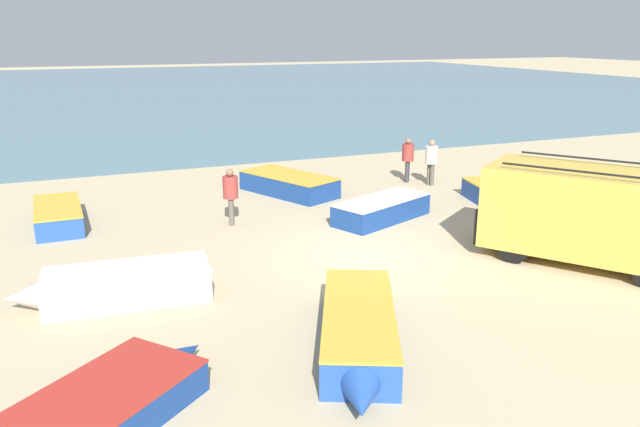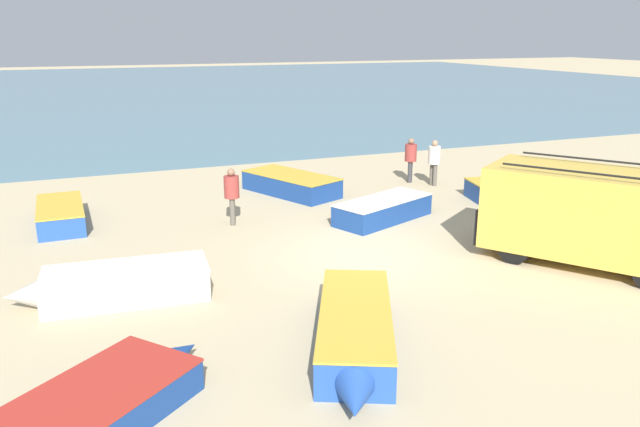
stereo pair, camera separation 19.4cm
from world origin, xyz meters
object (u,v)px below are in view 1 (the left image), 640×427
(fisherman_0, at_px, (231,192))
(fisherman_1, at_px, (431,158))
(fishing_rowboat_4, at_px, (98,411))
(fishing_rowboat_1, at_px, (286,183))
(fishing_rowboat_2, at_px, (120,285))
(fishing_rowboat_3, at_px, (58,214))
(fishing_rowboat_0, at_px, (385,208))
(fishing_rowboat_6, at_px, (526,189))
(fisherman_2, at_px, (408,156))
(fishing_rowboat_5, at_px, (359,332))
(parked_van, at_px, (590,212))

(fisherman_0, xyz_separation_m, fisherman_1, (7.96, 1.98, 0.01))
(fishing_rowboat_4, relative_size, fisherman_0, 2.24)
(fishing_rowboat_1, xyz_separation_m, fishing_rowboat_2, (-6.22, -7.24, 0.00))
(fishing_rowboat_3, bearing_deg, fishing_rowboat_0, -110.03)
(fishing_rowboat_4, bearing_deg, fishing_rowboat_6, -9.86)
(fisherman_0, height_order, fisherman_2, fisherman_0)
(fisherman_2, bearing_deg, fisherman_0, 58.64)
(fisherman_2, bearing_deg, fishing_rowboat_4, 82.78)
(fishing_rowboat_0, height_order, fishing_rowboat_6, fishing_rowboat_0)
(fishing_rowboat_1, relative_size, fishing_rowboat_6, 0.93)
(fishing_rowboat_2, xyz_separation_m, fisherman_2, (10.96, 7.08, 0.64))
(fishing_rowboat_5, xyz_separation_m, fishing_rowboat_6, (9.82, 7.27, -0.02))
(fishing_rowboat_2, bearing_deg, fishing_rowboat_4, 85.18)
(fisherman_2, bearing_deg, fisherman_1, 161.66)
(fisherman_1, bearing_deg, fishing_rowboat_1, 159.96)
(fishing_rowboat_3, bearing_deg, fisherman_2, -87.05)
(parked_van, height_order, fishing_rowboat_4, parked_van)
(fishing_rowboat_4, distance_m, fisherman_1, 16.23)
(fishing_rowboat_0, bearing_deg, fishing_rowboat_3, 138.03)
(fishing_rowboat_2, relative_size, fishing_rowboat_6, 0.88)
(fishing_rowboat_1, relative_size, fisherman_0, 2.62)
(fishing_rowboat_2, xyz_separation_m, fishing_rowboat_6, (13.48, 3.51, -0.03))
(fisherman_1, bearing_deg, fisherman_2, 113.53)
(parked_van, xyz_separation_m, fisherman_0, (-7.13, 6.26, -0.26))
(fishing_rowboat_0, distance_m, fishing_rowboat_1, 4.44)
(fishing_rowboat_5, bearing_deg, fishing_rowboat_2, -110.70)
(fishing_rowboat_2, xyz_separation_m, fisherman_0, (3.51, 4.32, 0.65))
(fishing_rowboat_5, bearing_deg, parked_van, 129.70)
(fisherman_1, bearing_deg, fishing_rowboat_5, -137.66)
(fishing_rowboat_0, relative_size, fishing_rowboat_1, 0.90)
(fishing_rowboat_1, xyz_separation_m, fisherman_2, (4.74, -0.16, 0.64))
(fishing_rowboat_2, xyz_separation_m, fishing_rowboat_5, (3.66, -3.76, -0.00))
(fishing_rowboat_0, distance_m, fisherman_0, 4.60)
(fishing_rowboat_1, xyz_separation_m, fisherman_0, (-2.70, -2.92, 0.65))
(fishing_rowboat_1, height_order, fisherman_1, fisherman_1)
(fishing_rowboat_3, bearing_deg, fisherman_0, -113.67)
(fishing_rowboat_1, bearing_deg, fishing_rowboat_0, 178.39)
(fishing_rowboat_2, distance_m, fisherman_1, 13.10)
(fishing_rowboat_1, bearing_deg, fishing_rowboat_4, 125.23)
(fishing_rowboat_2, distance_m, fishing_rowboat_4, 4.45)
(fishing_rowboat_3, xyz_separation_m, fisherman_2, (12.08, 0.82, 0.67))
(fishing_rowboat_1, bearing_deg, parked_van, -178.19)
(fishing_rowboat_0, height_order, fishing_rowboat_4, fishing_rowboat_0)
(fisherman_0, bearing_deg, fishing_rowboat_0, 1.46)
(fishing_rowboat_4, bearing_deg, fishing_rowboat_3, 53.21)
(fishing_rowboat_1, bearing_deg, fisherman_1, -124.16)
(fisherman_1, distance_m, fisherman_2, 0.94)
(parked_van, height_order, fishing_rowboat_3, parked_van)
(parked_van, xyz_separation_m, fishing_rowboat_1, (-4.43, 9.18, -0.91))
(fishing_rowboat_5, bearing_deg, fishing_rowboat_0, 173.48)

